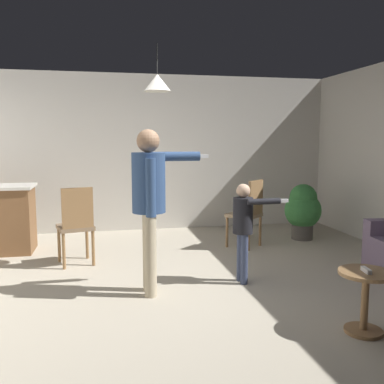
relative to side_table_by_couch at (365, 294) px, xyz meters
name	(u,v)px	position (x,y,z in m)	size (l,w,h in m)	color
ground	(188,290)	(-1.22, 1.28, -0.33)	(7.68, 7.68, 0.00)	#B2A893
wall_back	(153,153)	(-1.22, 4.48, 1.02)	(6.40, 0.10, 2.70)	beige
side_table_by_couch	(365,294)	(0.00, 0.00, 0.00)	(0.44, 0.44, 0.52)	olive
person_adult	(150,193)	(-1.61, 1.26, 0.72)	(0.83, 0.49, 1.68)	tan
person_child	(244,222)	(-0.57, 1.39, 0.36)	(0.59, 0.32, 1.10)	#384260
dining_chair_by_counter	(76,223)	(-2.42, 2.44, 0.22)	(0.51, 0.51, 1.00)	olive
dining_chair_near_wall	(248,211)	(0.00, 2.87, 0.22)	(0.59, 0.59, 1.00)	olive
potted_plant_corner	(303,209)	(1.02, 3.19, 0.16)	(0.58, 0.58, 0.88)	#4C4742
spare_remote_on_table	(366,270)	(-0.02, -0.02, 0.21)	(0.04, 0.13, 0.04)	white
ceiling_light_pendant	(157,83)	(-1.42, 2.13, 1.92)	(0.32, 0.32, 0.55)	silver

